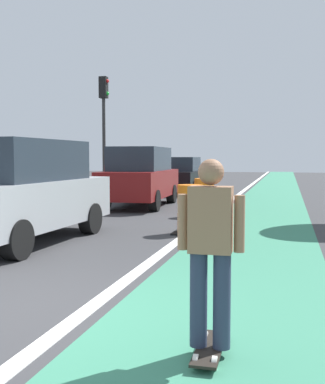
# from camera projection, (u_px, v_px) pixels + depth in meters

# --- Properties ---
(ground_plane) EXTENTS (100.00, 100.00, 0.00)m
(ground_plane) POSITION_uv_depth(u_px,v_px,m) (2.00, 311.00, 5.29)
(ground_plane) COLOR #38383A
(bike_lane_strip) EXTENTS (2.50, 80.00, 0.01)m
(bike_lane_strip) POSITION_uv_depth(u_px,v_px,m) (268.00, 207.00, 16.26)
(bike_lane_strip) COLOR #387F60
(bike_lane_strip) RESTS_ON ground
(lane_divider_stripe) EXTENTS (0.20, 80.00, 0.01)m
(lane_divider_stripe) POSITION_uv_depth(u_px,v_px,m) (224.00, 206.00, 16.63)
(lane_divider_stripe) COLOR silver
(lane_divider_stripe) RESTS_ON ground
(skateboarder_on_lane) EXTENTS (0.57, 0.80, 1.69)m
(skateboarder_on_lane) POSITION_uv_depth(u_px,v_px,m) (210.00, 251.00, 4.04)
(skateboarder_on_lane) COLOR black
(skateboarder_on_lane) RESTS_ON ground
(parked_suv_nearest) EXTENTS (2.04, 4.66, 2.04)m
(parked_suv_nearest) POSITION_uv_depth(u_px,v_px,m) (21.00, 191.00, 9.44)
(parked_suv_nearest) COLOR #9EA0A5
(parked_suv_nearest) RESTS_ON ground
(parked_suv_second) EXTENTS (2.08, 4.68, 2.04)m
(parked_suv_second) POSITION_uv_depth(u_px,v_px,m) (140.00, 176.00, 16.46)
(parked_suv_second) COLOR maroon
(parked_suv_second) RESTS_ON ground
(parked_sedan_third) EXTENTS (2.00, 4.14, 1.70)m
(parked_sedan_third) POSITION_uv_depth(u_px,v_px,m) (181.00, 176.00, 22.15)
(parked_sedan_third) COLOR black
(parked_sedan_third) RESTS_ON ground
(traffic_barrel_front) EXTENTS (0.73, 0.73, 1.09)m
(traffic_barrel_front) POSITION_uv_depth(u_px,v_px,m) (190.00, 210.00, 10.61)
(traffic_barrel_front) COLOR orange
(traffic_barrel_front) RESTS_ON ground
(traffic_barrel_mid) EXTENTS (0.73, 0.73, 1.09)m
(traffic_barrel_mid) POSITION_uv_depth(u_px,v_px,m) (204.00, 198.00, 13.69)
(traffic_barrel_mid) COLOR orange
(traffic_barrel_mid) RESTS_ON ground
(traffic_light_corner) EXTENTS (0.41, 0.32, 5.10)m
(traffic_light_corner) POSITION_uv_depth(u_px,v_px,m) (104.00, 115.00, 20.34)
(traffic_light_corner) COLOR #2D2D2D
(traffic_light_corner) RESTS_ON ground
(pedestrian_crossing) EXTENTS (0.34, 0.20, 1.61)m
(pedestrian_crossing) POSITION_uv_depth(u_px,v_px,m) (109.00, 178.00, 19.15)
(pedestrian_crossing) COLOR #33333D
(pedestrian_crossing) RESTS_ON ground
(pedestrian_waiting) EXTENTS (0.34, 0.20, 1.61)m
(pedestrian_waiting) POSITION_uv_depth(u_px,v_px,m) (142.00, 174.00, 23.54)
(pedestrian_waiting) COLOR #33333D
(pedestrian_waiting) RESTS_ON ground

